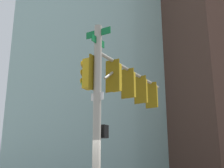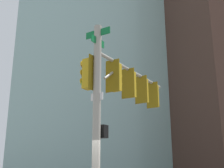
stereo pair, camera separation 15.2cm
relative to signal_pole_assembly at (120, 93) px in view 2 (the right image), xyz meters
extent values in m
cylinder|color=#9E998C|center=(1.02, -1.15, -1.15)|extent=(0.25, 0.25, 6.29)
cylinder|color=#9E998C|center=(-0.64, 0.82, 1.06)|extent=(3.40, 4.03, 0.12)
cylinder|color=#9E998C|center=(0.42, -0.44, 0.61)|extent=(0.73, 0.85, 0.75)
cube|color=#0F6B33|center=(1.02, -1.15, 1.75)|extent=(0.75, 0.64, 0.24)
cube|color=#0F6B33|center=(1.02, -1.15, 1.45)|extent=(0.49, 0.58, 0.24)
cube|color=white|center=(1.02, -1.15, -0.43)|extent=(0.36, 0.31, 0.24)
cube|color=gold|center=(0.30, -0.29, 0.50)|extent=(0.48, 0.48, 1.00)
cube|color=#775E0F|center=(0.42, -0.44, 0.50)|extent=(0.44, 0.38, 1.16)
sphere|color=#470A07|center=(0.17, -0.14, 0.80)|extent=(0.20, 0.20, 0.20)
cylinder|color=gold|center=(0.13, -0.09, 0.89)|extent=(0.20, 0.18, 0.23)
sphere|color=#F29E0C|center=(0.17, -0.14, 0.50)|extent=(0.20, 0.20, 0.20)
cylinder|color=gold|center=(0.13, -0.09, 0.59)|extent=(0.20, 0.18, 0.23)
sphere|color=#0A3819|center=(0.17, -0.14, 0.20)|extent=(0.20, 0.20, 0.20)
cylinder|color=gold|center=(0.13, -0.09, 0.29)|extent=(0.20, 0.18, 0.23)
cube|color=gold|center=(-0.42, 0.57, 0.50)|extent=(0.48, 0.48, 1.00)
cube|color=#775E0F|center=(-0.30, 0.42, 0.50)|extent=(0.44, 0.38, 1.16)
sphere|color=#470A07|center=(-0.55, 0.72, 0.80)|extent=(0.20, 0.20, 0.20)
cylinder|color=gold|center=(-0.59, 0.77, 0.89)|extent=(0.20, 0.18, 0.23)
sphere|color=#F29E0C|center=(-0.55, 0.72, 0.50)|extent=(0.20, 0.20, 0.20)
cylinder|color=gold|center=(-0.59, 0.77, 0.59)|extent=(0.20, 0.18, 0.23)
sphere|color=#0A3819|center=(-0.55, 0.72, 0.20)|extent=(0.20, 0.20, 0.20)
cylinder|color=gold|center=(-0.59, 0.77, 0.29)|extent=(0.20, 0.18, 0.23)
cube|color=gold|center=(-1.14, 1.43, 0.50)|extent=(0.48, 0.48, 1.00)
cube|color=#775E0F|center=(-1.02, 1.28, 0.50)|extent=(0.44, 0.38, 1.16)
sphere|color=#470A07|center=(-1.27, 1.58, 0.80)|extent=(0.20, 0.20, 0.20)
cylinder|color=gold|center=(-1.31, 1.63, 0.89)|extent=(0.20, 0.18, 0.23)
sphere|color=#4C330A|center=(-1.27, 1.58, 0.50)|extent=(0.20, 0.20, 0.20)
cylinder|color=gold|center=(-1.31, 1.63, 0.59)|extent=(0.20, 0.18, 0.23)
sphere|color=green|center=(-1.27, 1.58, 0.20)|extent=(0.20, 0.20, 0.20)
cylinder|color=gold|center=(-1.31, 1.63, 0.29)|extent=(0.20, 0.18, 0.23)
cube|color=gold|center=(-1.86, 2.29, 0.50)|extent=(0.48, 0.48, 1.00)
cube|color=#775E0F|center=(-1.74, 2.14, 0.50)|extent=(0.44, 0.38, 1.16)
sphere|color=#470A07|center=(-1.99, 2.44, 0.80)|extent=(0.20, 0.20, 0.20)
cylinder|color=gold|center=(-2.03, 2.49, 0.89)|extent=(0.20, 0.18, 0.23)
sphere|color=#4C330A|center=(-1.99, 2.44, 0.50)|extent=(0.20, 0.20, 0.20)
cylinder|color=gold|center=(-2.03, 2.49, 0.59)|extent=(0.20, 0.18, 0.23)
sphere|color=green|center=(-1.99, 2.44, 0.20)|extent=(0.20, 0.20, 0.20)
cylinder|color=gold|center=(-2.03, 2.49, 0.29)|extent=(0.20, 0.18, 0.23)
cube|color=gold|center=(0.77, -1.36, 0.36)|extent=(0.48, 0.48, 1.00)
cube|color=#775E0F|center=(0.92, -1.24, 0.36)|extent=(0.38, 0.44, 1.16)
sphere|color=#470A07|center=(0.61, -1.49, 0.66)|extent=(0.20, 0.20, 0.20)
cylinder|color=gold|center=(0.56, -1.54, 0.75)|extent=(0.18, 0.20, 0.23)
sphere|color=#4C330A|center=(0.61, -1.49, 0.36)|extent=(0.20, 0.20, 0.20)
cylinder|color=gold|center=(0.56, -1.54, 0.45)|extent=(0.18, 0.20, 0.23)
sphere|color=green|center=(0.61, -1.49, 0.06)|extent=(0.20, 0.20, 0.20)
cylinder|color=gold|center=(0.56, -1.54, 0.15)|extent=(0.18, 0.20, 0.23)
cube|color=black|center=(0.84, -0.94, -1.50)|extent=(0.44, 0.42, 0.40)
cube|color=#EA5914|center=(0.76, -0.84, -1.50)|extent=(0.21, 0.18, 0.28)
cube|color=#9EC6C1|center=(-39.92, 9.07, 25.08)|extent=(29.17, 27.06, 58.74)
camera|label=1|loc=(9.56, -3.64, -2.54)|focal=46.69mm
camera|label=2|loc=(9.61, -3.50, -2.54)|focal=46.69mm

